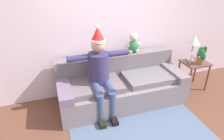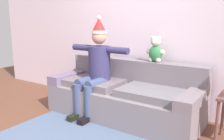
% 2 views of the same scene
% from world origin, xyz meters
% --- Properties ---
extents(ground_plane, '(10.00, 10.00, 0.00)m').
position_xyz_m(ground_plane, '(0.00, 0.00, 0.00)').
color(ground_plane, brown).
extents(back_wall, '(7.00, 0.10, 2.70)m').
position_xyz_m(back_wall, '(0.00, 1.55, 1.35)').
color(back_wall, silver).
rests_on(back_wall, ground_plane).
extents(couch, '(2.28, 0.91, 0.83)m').
position_xyz_m(couch, '(0.00, 1.02, 0.32)').
color(couch, gray).
rests_on(couch, ground_plane).
extents(person_seated, '(1.02, 0.77, 1.50)m').
position_xyz_m(person_seated, '(-0.42, 0.85, 0.75)').
color(person_seated, navy).
rests_on(person_seated, ground_plane).
extents(teddy_bear, '(0.29, 0.17, 0.38)m').
position_xyz_m(teddy_bear, '(0.34, 1.30, 1.00)').
color(teddy_bear, '#2E7A47').
rests_on(teddy_bear, couch).
extents(side_table, '(0.49, 0.43, 0.59)m').
position_xyz_m(side_table, '(1.56, 0.97, 0.48)').
color(side_table, brown).
rests_on(side_table, ground_plane).
extents(table_lamp, '(0.24, 0.24, 0.53)m').
position_xyz_m(table_lamp, '(1.51, 1.05, 1.01)').
color(table_lamp, gray).
rests_on(table_lamp, side_table).
extents(potted_plant, '(0.21, 0.24, 0.37)m').
position_xyz_m(potted_plant, '(1.58, 0.87, 0.77)').
color(potted_plant, '#9A5833').
rests_on(potted_plant, side_table).
extents(candle_tall, '(0.04, 0.04, 0.22)m').
position_xyz_m(candle_tall, '(1.43, 0.95, 0.73)').
color(candle_tall, beige).
rests_on(candle_tall, side_table).
extents(area_rug, '(2.10, 1.26, 0.01)m').
position_xyz_m(area_rug, '(0.00, -0.04, 0.00)').
color(area_rug, slate).
rests_on(area_rug, ground_plane).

